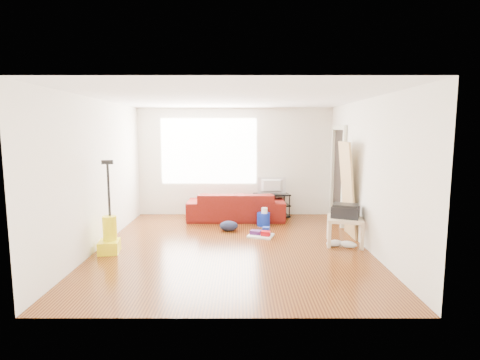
{
  "coord_description": "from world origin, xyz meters",
  "views": [
    {
      "loc": [
        0.13,
        -6.23,
        1.96
      ],
      "look_at": [
        0.12,
        0.6,
        1.07
      ],
      "focal_mm": 28.0,
      "sensor_mm": 36.0,
      "label": 1
    }
  ],
  "objects_px": {
    "tv_stand": "(272,205)",
    "cleaning_tray": "(261,234)",
    "sofa": "(236,220)",
    "backpack": "(229,231)",
    "side_table": "(345,222)",
    "vacuum": "(109,236)",
    "bucket": "(263,226)"
  },
  "relations": [
    {
      "from": "tv_stand",
      "to": "sofa",
      "type": "bearing_deg",
      "value": -172.38
    },
    {
      "from": "side_table",
      "to": "vacuum",
      "type": "bearing_deg",
      "value": -173.72
    },
    {
      "from": "cleaning_tray",
      "to": "vacuum",
      "type": "xyz_separation_m",
      "value": [
        -2.52,
        -0.92,
        0.23
      ]
    },
    {
      "from": "sofa",
      "to": "cleaning_tray",
      "type": "relative_size",
      "value": 3.99
    },
    {
      "from": "tv_stand",
      "to": "backpack",
      "type": "relative_size",
      "value": 2.35
    },
    {
      "from": "side_table",
      "to": "vacuum",
      "type": "distance_m",
      "value": 3.98
    },
    {
      "from": "bucket",
      "to": "sofa",
      "type": "bearing_deg",
      "value": 137.49
    },
    {
      "from": "side_table",
      "to": "backpack",
      "type": "relative_size",
      "value": 1.92
    },
    {
      "from": "tv_stand",
      "to": "cleaning_tray",
      "type": "height_order",
      "value": "tv_stand"
    },
    {
      "from": "backpack",
      "to": "vacuum",
      "type": "bearing_deg",
      "value": -143.31
    },
    {
      "from": "tv_stand",
      "to": "backpack",
      "type": "xyz_separation_m",
      "value": [
        -0.95,
        -1.22,
        -0.28
      ]
    },
    {
      "from": "sofa",
      "to": "cleaning_tray",
      "type": "distance_m",
      "value": 1.44
    },
    {
      "from": "vacuum",
      "to": "tv_stand",
      "type": "bearing_deg",
      "value": 32.95
    },
    {
      "from": "vacuum",
      "to": "sofa",
      "type": "bearing_deg",
      "value": 39.4
    },
    {
      "from": "side_table",
      "to": "cleaning_tray",
      "type": "distance_m",
      "value": 1.55
    },
    {
      "from": "bucket",
      "to": "side_table",
      "type": "bearing_deg",
      "value": -44.39
    },
    {
      "from": "sofa",
      "to": "vacuum",
      "type": "xyz_separation_m",
      "value": [
        -2.04,
        -2.27,
        0.28
      ]
    },
    {
      "from": "sofa",
      "to": "tv_stand",
      "type": "xyz_separation_m",
      "value": [
        0.82,
        0.27,
        0.28
      ]
    },
    {
      "from": "tv_stand",
      "to": "vacuum",
      "type": "height_order",
      "value": "vacuum"
    },
    {
      "from": "tv_stand",
      "to": "bucket",
      "type": "xyz_separation_m",
      "value": [
        -0.24,
        -0.8,
        -0.28
      ]
    },
    {
      "from": "tv_stand",
      "to": "side_table",
      "type": "height_order",
      "value": "tv_stand"
    },
    {
      "from": "sofa",
      "to": "bucket",
      "type": "height_order",
      "value": "sofa"
    },
    {
      "from": "tv_stand",
      "to": "backpack",
      "type": "bearing_deg",
      "value": -138.75
    },
    {
      "from": "sofa",
      "to": "side_table",
      "type": "relative_size",
      "value": 3.07
    },
    {
      "from": "sofa",
      "to": "backpack",
      "type": "bearing_deg",
      "value": 81.88
    },
    {
      "from": "sofa",
      "to": "side_table",
      "type": "height_order",
      "value": "side_table"
    },
    {
      "from": "side_table",
      "to": "cleaning_tray",
      "type": "xyz_separation_m",
      "value": [
        -1.43,
        0.49,
        -0.35
      ]
    },
    {
      "from": "side_table",
      "to": "tv_stand",
      "type": "bearing_deg",
      "value": 117.47
    },
    {
      "from": "tv_stand",
      "to": "cleaning_tray",
      "type": "distance_m",
      "value": 1.67
    },
    {
      "from": "sofa",
      "to": "cleaning_tray",
      "type": "bearing_deg",
      "value": 109.93
    },
    {
      "from": "tv_stand",
      "to": "bucket",
      "type": "relative_size",
      "value": 3.13
    },
    {
      "from": "side_table",
      "to": "sofa",
      "type": "bearing_deg",
      "value": 136.17
    }
  ]
}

